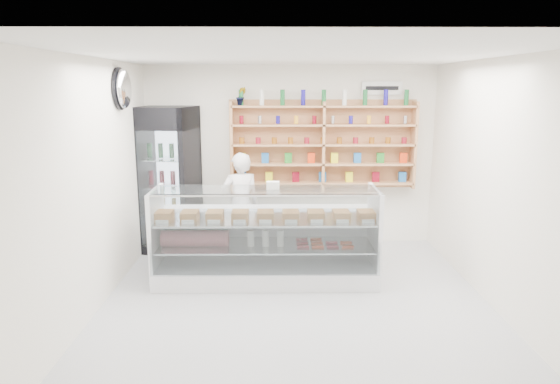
{
  "coord_description": "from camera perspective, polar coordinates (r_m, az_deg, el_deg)",
  "views": [
    {
      "loc": [
        -0.24,
        -5.31,
        2.49
      ],
      "look_at": [
        -0.18,
        0.9,
        1.16
      ],
      "focal_mm": 32.0,
      "sensor_mm": 36.0,
      "label": 1
    }
  ],
  "objects": [
    {
      "name": "potted_plant",
      "position": [
        7.67,
        -4.47,
        10.85
      ],
      "size": [
        0.16,
        0.14,
        0.27
      ],
      "primitive_type": "imported",
      "rotation": [
        0.0,
        0.0,
        0.12
      ],
      "color": "#1E6626",
      "rests_on": "wall_shelving"
    },
    {
      "name": "wall_shelving",
      "position": [
        7.74,
        4.94,
        5.39
      ],
      "size": [
        2.84,
        0.28,
        1.33
      ],
      "color": "tan",
      "rests_on": "back_wall"
    },
    {
      "name": "wall_sign",
      "position": [
        7.95,
        11.57,
        11.55
      ],
      "size": [
        0.62,
        0.03,
        0.2
      ],
      "primitive_type": "cube",
      "color": "white",
      "rests_on": "back_wall"
    },
    {
      "name": "shop_worker",
      "position": [
        7.35,
        -4.54,
        -1.46
      ],
      "size": [
        0.64,
        0.5,
        1.55
      ],
      "primitive_type": "imported",
      "rotation": [
        0.0,
        0.0,
        3.39
      ],
      "color": "silver",
      "rests_on": "floor"
    },
    {
      "name": "room",
      "position": [
        5.42,
        1.97,
        0.47
      ],
      "size": [
        5.0,
        5.0,
        5.0
      ],
      "color": "#A8A9AD",
      "rests_on": "ground"
    },
    {
      "name": "drinks_cooler",
      "position": [
        7.74,
        -12.57,
        1.43
      ],
      "size": [
        0.92,
        0.9,
        2.19
      ],
      "rotation": [
        0.0,
        0.0,
        -0.19
      ],
      "color": "black",
      "rests_on": "floor"
    },
    {
      "name": "security_mirror",
      "position": [
        6.79,
        -17.44,
        11.2
      ],
      "size": [
        0.15,
        0.5,
        0.5
      ],
      "primitive_type": "ellipsoid",
      "color": "silver",
      "rests_on": "left_wall"
    },
    {
      "name": "display_counter",
      "position": [
        6.49,
        -1.62,
        -7.23
      ],
      "size": [
        2.83,
        0.84,
        1.23
      ],
      "color": "white",
      "rests_on": "floor"
    }
  ]
}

